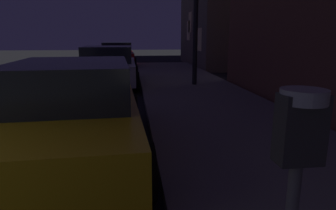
{
  "coord_description": "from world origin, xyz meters",
  "views": [
    {
      "loc": [
        3.7,
        -0.93,
        1.77
      ],
      "look_at": [
        4.09,
        2.3,
        1.01
      ],
      "focal_mm": 31.75,
      "sensor_mm": 36.0,
      "label": 1
    }
  ],
  "objects": [
    {
      "name": "parking_meter",
      "position": [
        4.39,
        0.18,
        1.22
      ],
      "size": [
        0.19,
        0.19,
        1.41
      ],
      "color": "#59595B",
      "rests_on": "sidewalk"
    },
    {
      "name": "car_yellow_cab",
      "position": [
        2.85,
        3.34,
        0.71
      ],
      "size": [
        2.15,
        4.44,
        1.43
      ],
      "color": "gold",
      "rests_on": "ground"
    },
    {
      "name": "car_silver",
      "position": [
        2.85,
        9.9,
        0.7
      ],
      "size": [
        2.14,
        4.13,
        1.43
      ],
      "color": "#B7B7BF",
      "rests_on": "ground"
    },
    {
      "name": "car_red",
      "position": [
        2.85,
        16.8,
        0.71
      ],
      "size": [
        2.18,
        4.31,
        1.43
      ],
      "color": "maroon",
      "rests_on": "ground"
    }
  ]
}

